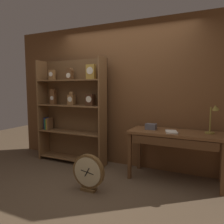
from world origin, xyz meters
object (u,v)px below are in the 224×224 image
(bookshelf, at_px, (72,111))
(open_repair_manual, at_px, (171,132))
(workbench, at_px, (175,138))
(desk_lamp, at_px, (213,117))
(round_clock_large, at_px, (88,172))
(toolbox_small, at_px, (151,127))

(bookshelf, height_order, open_repair_manual, bookshelf)
(bookshelf, xyz_separation_m, workbench, (1.96, -0.08, -0.32))
(bookshelf, bearing_deg, desk_lamp, -0.17)
(bookshelf, bearing_deg, round_clock_large, -45.13)
(workbench, height_order, round_clock_large, workbench)
(open_repair_manual, bearing_deg, bookshelf, 158.31)
(round_clock_large, bearing_deg, open_repair_manual, 38.28)
(workbench, distance_m, round_clock_large, 1.40)
(bookshelf, distance_m, workbench, 1.98)
(toolbox_small, bearing_deg, desk_lamp, 2.11)
(toolbox_small, relative_size, round_clock_large, 0.32)
(bookshelf, bearing_deg, workbench, -2.46)
(toolbox_small, bearing_deg, workbench, -6.39)
(open_repair_manual, relative_size, round_clock_large, 0.42)
(desk_lamp, xyz_separation_m, toolbox_small, (-0.90, -0.03, -0.20))
(desk_lamp, bearing_deg, toolbox_small, -177.89)
(workbench, distance_m, open_repair_manual, 0.14)
(round_clock_large, bearing_deg, desk_lamp, 31.24)
(open_repair_manual, bearing_deg, toolbox_small, 143.69)
(workbench, height_order, open_repair_manual, open_repair_manual)
(bookshelf, relative_size, open_repair_manual, 8.92)
(open_repair_manual, bearing_deg, round_clock_large, -158.55)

